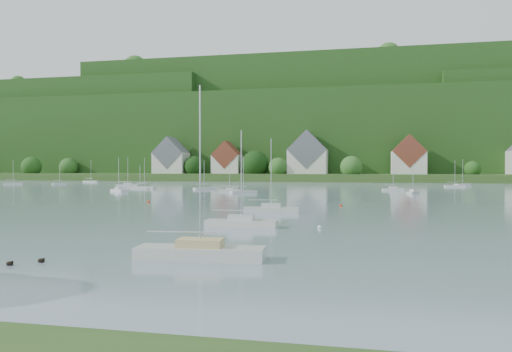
# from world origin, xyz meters

# --- Properties ---
(far_shore_strip) EXTENTS (600.00, 60.00, 3.00)m
(far_shore_strip) POSITION_xyz_m (0.00, 200.00, 1.50)
(far_shore_strip) COLOR #2C4A1B
(far_shore_strip) RESTS_ON ground
(forested_ridge) EXTENTS (620.00, 181.22, 69.89)m
(forested_ridge) POSITION_xyz_m (0.39, 268.57, 22.89)
(forested_ridge) COLOR #1C4114
(forested_ridge) RESTS_ON ground
(village_building_0) EXTENTS (14.00, 10.40, 16.00)m
(village_building_0) POSITION_xyz_m (-55.00, 187.00, 9.51)
(village_building_0) COLOR silver
(village_building_0) RESTS_ON far_shore_strip
(village_building_1) EXTENTS (12.00, 9.36, 14.00)m
(village_building_1) POSITION_xyz_m (-30.00, 189.00, 8.75)
(village_building_1) COLOR silver
(village_building_1) RESTS_ON far_shore_strip
(village_building_2) EXTENTS (16.00, 11.44, 18.00)m
(village_building_2) POSITION_xyz_m (5.00, 188.00, 10.27)
(village_building_2) COLOR silver
(village_building_2) RESTS_ON far_shore_strip
(village_building_3) EXTENTS (13.00, 10.40, 15.50)m
(village_building_3) POSITION_xyz_m (45.00, 186.00, 9.43)
(village_building_3) COLOR silver
(village_building_3) RESTS_ON far_shore_strip
(near_sailboat_2) EXTENTS (8.08, 2.87, 10.69)m
(near_sailboat_2) POSITION_xyz_m (18.18, 10.07, 0.52)
(near_sailboat_2) COLOR silver
(near_sailboat_2) RESTS_ON ground
(near_sailboat_3) EXTENTS (7.06, 2.85, 9.26)m
(near_sailboat_3) POSITION_xyz_m (16.60, 42.35, 0.47)
(near_sailboat_3) COLOR silver
(near_sailboat_3) RESTS_ON ground
(near_sailboat_4) EXTENTS (6.86, 2.10, 9.19)m
(near_sailboat_4) POSITION_xyz_m (16.63, 26.78, 0.47)
(near_sailboat_4) COLOR silver
(near_sailboat_4) RESTS_ON ground
(mooring_buoy_1) EXTENTS (0.39, 0.39, 0.39)m
(mooring_buoy_1) POSITION_xyz_m (23.97, 27.32, 0.00)
(mooring_buoy_1) COLOR white
(mooring_buoy_1) RESTS_ON ground
(mooring_buoy_2) EXTENTS (0.39, 0.39, 0.39)m
(mooring_buoy_2) POSITION_xyz_m (24.70, 54.23, 0.00)
(mooring_buoy_2) COLOR red
(mooring_buoy_2) RESTS_ON ground
(mooring_buoy_3) EXTENTS (0.48, 0.48, 0.48)m
(mooring_buoy_3) POSITION_xyz_m (-5.89, 55.48, 0.00)
(mooring_buoy_3) COLOR red
(mooring_buoy_3) RESTS_ON ground
(duck_pair) EXTENTS (1.67, 1.48, 0.32)m
(duck_pair) POSITION_xyz_m (8.60, 6.60, 0.11)
(duck_pair) COLOR black
(duck_pair) RESTS_ON ground
(far_sailboat_cluster) EXTENTS (185.74, 68.97, 8.71)m
(far_sailboat_cluster) POSITION_xyz_m (3.76, 115.84, 0.38)
(far_sailboat_cluster) COLOR silver
(far_sailboat_cluster) RESTS_ON ground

